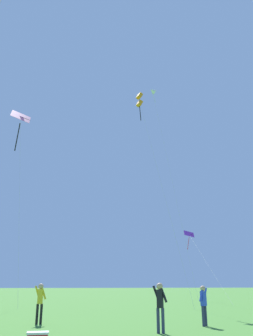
% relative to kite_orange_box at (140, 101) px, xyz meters
% --- Properties ---
extents(kite_orange_box, '(2.23, 9.08, 22.01)m').
position_rel_kite_orange_box_xyz_m(kite_orange_box, '(0.00, 0.00, 0.00)').
color(kite_orange_box, orange).
rests_on(kite_orange_box, ground_plane).
extents(kite_purple_streamer, '(1.53, 12.20, 8.07)m').
position_rel_kite_orange_box_xyz_m(kite_purple_streamer, '(7.66, 6.96, -13.91)').
color(kite_purple_streamer, purple).
rests_on(kite_purple_streamer, ground_plane).
extents(kite_white_distant, '(4.09, 4.90, 28.90)m').
position_rel_kite_orange_box_xyz_m(kite_white_distant, '(4.29, 9.98, 7.24)').
color(kite_white_distant, white).
rests_on(kite_white_distant, ground_plane).
extents(kite_pink_low, '(2.56, 5.00, 18.21)m').
position_rel_kite_orange_box_xyz_m(kite_pink_low, '(-12.30, -1.32, -4.59)').
color(kite_pink_low, pink).
rests_on(kite_pink_low, ground_plane).
extents(person_far_back, '(0.51, 0.32, 1.66)m').
position_rel_kite_orange_box_xyz_m(person_far_back, '(-1.73, -19.10, -20.01)').
color(person_far_back, '#2D3351').
rests_on(person_far_back, ground_plane).
extents(person_in_blue_jacket, '(0.54, 0.35, 1.76)m').
position_rel_kite_orange_box_xyz_m(person_in_blue_jacket, '(-4.23, -21.02, -19.94)').
color(person_in_blue_jacket, '#2D3351').
rests_on(person_in_blue_jacket, ground_plane).
extents(person_foreground_watcher, '(0.57, 0.24, 1.75)m').
position_rel_kite_orange_box_xyz_m(person_foreground_watcher, '(-8.75, -16.92, -19.95)').
color(person_foreground_watcher, black).
rests_on(person_foreground_watcher, ground_plane).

